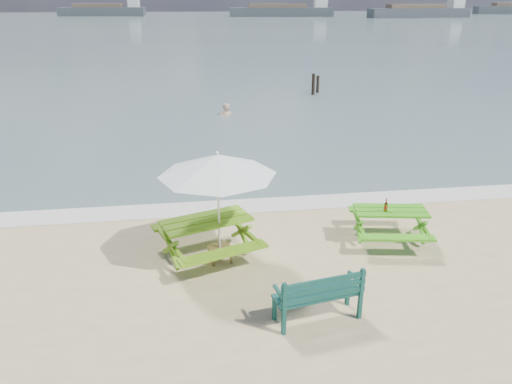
{
  "coord_description": "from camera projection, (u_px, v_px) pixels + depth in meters",
  "views": [
    {
      "loc": [
        -1.5,
        -6.65,
        4.85
      ],
      "look_at": [
        -0.1,
        3.0,
        1.0
      ],
      "focal_mm": 35.0,
      "sensor_mm": 36.0,
      "label": 1
    }
  ],
  "objects": [
    {
      "name": "picnic_table_left",
      "position": [
        207.0,
        239.0,
        9.79
      ],
      "size": [
        2.25,
        2.36,
        0.82
      ],
      "color": "#609817",
      "rests_on": "ground"
    },
    {
      "name": "mooring_pilings",
      "position": [
        315.0,
        86.0,
        26.22
      ],
      "size": [
        0.57,
        0.77,
        1.3
      ],
      "color": "black",
      "rests_on": "ground"
    },
    {
      "name": "picnic_table_right",
      "position": [
        389.0,
        226.0,
        10.48
      ],
      "size": [
        1.74,
        1.88,
        0.71
      ],
      "color": "#41A218",
      "rests_on": "ground"
    },
    {
      "name": "foam_strip",
      "position": [
        251.0,
        206.0,
        12.33
      ],
      "size": [
        22.0,
        0.9,
        0.01
      ],
      "primitive_type": "cube",
      "color": "silver",
      "rests_on": "ground"
    },
    {
      "name": "park_bench",
      "position": [
        317.0,
        304.0,
        7.94
      ],
      "size": [
        1.47,
        0.72,
        0.86
      ],
      "color": "#0E3C36",
      "rests_on": "ground"
    },
    {
      "name": "beer_bottle",
      "position": [
        386.0,
        207.0,
        10.25
      ],
      "size": [
        0.07,
        0.07,
        0.27
      ],
      "color": "#995616",
      "rests_on": "picnic_table_right"
    },
    {
      "name": "cargo_ships",
      "position": [
        414.0,
        11.0,
        128.08
      ],
      "size": [
        165.26,
        27.0,
        4.4
      ],
      "color": "#3A3F44",
      "rests_on": "ground"
    },
    {
      "name": "side_table",
      "position": [
        220.0,
        254.0,
        9.74
      ],
      "size": [
        0.51,
        0.51,
        0.29
      ],
      "color": "brown",
      "rests_on": "ground"
    },
    {
      "name": "patio_umbrella",
      "position": [
        217.0,
        165.0,
        9.07
      ],
      "size": [
        2.55,
        2.55,
        2.18
      ],
      "color": "silver",
      "rests_on": "ground"
    },
    {
      "name": "swimmer",
      "position": [
        226.0,
        123.0,
        21.88
      ],
      "size": [
        0.74,
        0.59,
        1.77
      ],
      "color": "tan",
      "rests_on": "ground"
    },
    {
      "name": "sea",
      "position": [
        189.0,
        26.0,
        86.34
      ],
      "size": [
        300.0,
        300.0,
        0.0
      ],
      "primitive_type": "plane",
      "color": "slate",
      "rests_on": "ground"
    }
  ]
}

